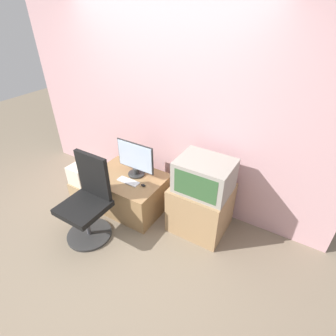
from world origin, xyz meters
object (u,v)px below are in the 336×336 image
Objects in this scene: mouse at (143,185)px; cardboard_box_lower at (83,191)px; keyboard at (128,181)px; office_chair at (88,204)px; main_monitor at (135,159)px; book at (72,211)px; crt_tv at (204,176)px.

mouse is 1.01m from cardboard_box_lower.
office_chair is (-0.16, -0.54, -0.05)m from keyboard.
main_monitor is 2.29× the size of book.
mouse reaches higher than keyboard.
crt_tv reaches higher than keyboard.
book is at bearing -147.31° from keyboard.
office_chair is (-0.38, -0.57, -0.05)m from mouse.
main_monitor is 0.80m from office_chair.
mouse is 0.27× the size of book.
crt_tv is 1.37m from office_chair.
keyboard is at bearing -85.95° from main_monitor.
crt_tv is at bearing 12.24° from keyboard.
main_monitor is 0.97m from cardboard_box_lower.
mouse is (0.21, 0.03, 0.01)m from keyboard.
keyboard is 4.55× the size of mouse.
cardboard_box_lower is at bearing -168.55° from mouse.
book is (-1.61, -0.63, -0.78)m from crt_tv.
keyboard is 0.49× the size of crt_tv.
main_monitor is 8.34× the size of mouse.
cardboard_box_lower is at bearing -167.53° from crt_tv.
mouse is 0.21× the size of cardboard_box_lower.
main_monitor is 0.35m from mouse.
cardboard_box_lower is (-0.93, -0.19, -0.35)m from mouse.
crt_tv is 2.56× the size of book.
office_chair reaches higher than mouse.
office_chair is at bearing -106.68° from keyboard.
book is (-0.66, -0.62, -0.70)m from main_monitor.
keyboard reaches higher than cardboard_box_lower.
office_chair is 0.74m from cardboard_box_lower.
keyboard is 0.29× the size of office_chair.
crt_tv is 1.90m from book.
cardboard_box_lower is 0.31m from book.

